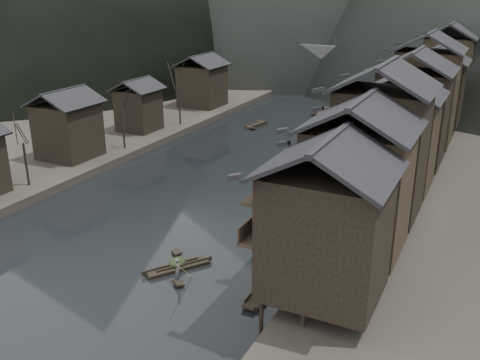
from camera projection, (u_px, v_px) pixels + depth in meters
The scene contains 12 objects.
water at pixel (166, 227), 48.69m from camera, with size 300.00×300.00×0.00m, color black.
left_bank at pixel (128, 102), 96.63m from camera, with size 40.00×200.00×1.20m, color #2D2823.
stilt_houses at pixel (410, 106), 54.91m from camera, with size 9.00×67.60×15.88m.
left_houses at pixel (120, 103), 72.13m from camera, with size 8.10×53.20×8.73m.
bare_trees at pixel (107, 109), 64.65m from camera, with size 3.96×43.24×7.92m.
moored_sampans at pixel (356, 174), 61.59m from camera, with size 2.90×59.84×0.47m.
midriver_boats at pixel (293, 117), 87.50m from camera, with size 7.99×19.00×0.45m.
stone_bridge at pixel (366, 66), 107.33m from camera, with size 40.00×6.00×9.00m.
hero_sampan at pixel (178, 267), 41.56m from camera, with size 3.88×5.07×0.44m.
cargo_heap at pixel (177, 258), 41.59m from camera, with size 1.21×1.59×0.73m, color black.
boatman at pixel (178, 266), 39.38m from camera, with size 0.65×0.43×1.78m, color #505153.
bamboo_pole at pixel (179, 238), 38.46m from camera, with size 0.06×0.06×3.85m, color #8C7A51.
Camera 1 is at (25.67, -36.50, 21.05)m, focal length 40.00 mm.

